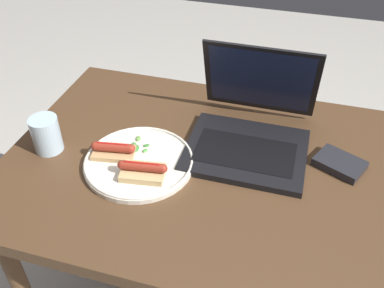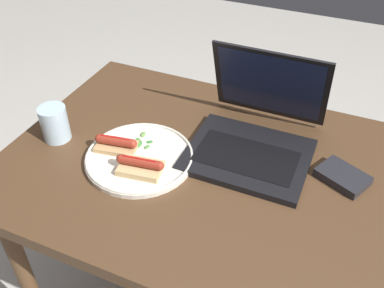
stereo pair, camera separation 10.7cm
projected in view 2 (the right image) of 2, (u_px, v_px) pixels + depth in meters
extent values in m
cube|color=#4C331E|center=(211.00, 170.00, 1.11)|extent=(1.08, 0.76, 0.04)
cylinder|color=#4C331E|center=(369.00, 235.00, 1.42)|extent=(0.05, 0.05, 0.71)
cylinder|color=#4C331E|center=(129.00, 162.00, 1.70)|extent=(0.05, 0.05, 0.71)
cylinder|color=#4C331E|center=(28.00, 283.00, 1.28)|extent=(0.05, 0.05, 0.71)
cube|color=black|center=(248.00, 156.00, 1.12)|extent=(0.31, 0.26, 0.02)
cube|color=black|center=(246.00, 156.00, 1.10)|extent=(0.26, 0.14, 0.00)
cube|color=black|center=(270.00, 85.00, 1.16)|extent=(0.31, 0.08, 0.23)
cube|color=#192347|center=(270.00, 85.00, 1.16)|extent=(0.28, 0.07, 0.20)
cylinder|color=silver|center=(140.00, 158.00, 1.12)|extent=(0.28, 0.28, 0.01)
torus|color=silver|center=(139.00, 156.00, 1.11)|extent=(0.28, 0.28, 0.01)
cube|color=tan|center=(141.00, 168.00, 1.06)|extent=(0.12, 0.08, 0.02)
cylinder|color=maroon|center=(140.00, 162.00, 1.05)|extent=(0.10, 0.04, 0.02)
sphere|color=maroon|center=(160.00, 166.00, 1.04)|extent=(0.02, 0.02, 0.02)
sphere|color=maroon|center=(121.00, 159.00, 1.06)|extent=(0.02, 0.02, 0.02)
cylinder|color=red|center=(140.00, 159.00, 1.04)|extent=(0.09, 0.02, 0.01)
cube|color=tan|center=(117.00, 147.00, 1.13)|extent=(0.12, 0.08, 0.01)
cylinder|color=maroon|center=(116.00, 141.00, 1.12)|extent=(0.10, 0.04, 0.02)
sphere|color=maroon|center=(132.00, 144.00, 1.11)|extent=(0.02, 0.02, 0.02)
sphere|color=maroon|center=(100.00, 138.00, 1.13)|extent=(0.02, 0.02, 0.02)
cylinder|color=red|center=(115.00, 137.00, 1.11)|extent=(0.08, 0.02, 0.01)
ellipsoid|color=#387A33|center=(138.00, 144.00, 1.14)|extent=(0.02, 0.03, 0.01)
ellipsoid|color=#4C8E3D|center=(147.00, 147.00, 1.14)|extent=(0.02, 0.02, 0.01)
ellipsoid|color=#709E4C|center=(143.00, 134.00, 1.18)|extent=(0.02, 0.03, 0.01)
ellipsoid|color=#4C8E3D|center=(137.00, 141.00, 1.16)|extent=(0.02, 0.02, 0.01)
ellipsoid|color=#387A33|center=(150.00, 142.00, 1.15)|extent=(0.02, 0.02, 0.00)
cylinder|color=silver|center=(55.00, 123.00, 1.16)|extent=(0.08, 0.08, 0.10)
cube|color=#232328|center=(343.00, 177.00, 1.05)|extent=(0.14, 0.13, 0.02)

